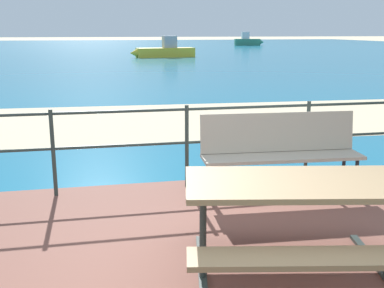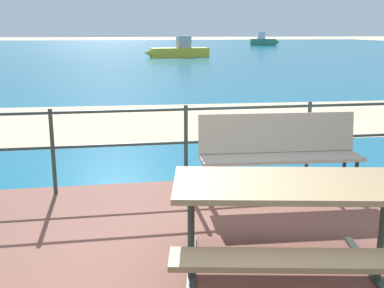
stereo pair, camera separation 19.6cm
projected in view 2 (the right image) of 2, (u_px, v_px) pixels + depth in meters
sea_water at (121, 51)px, 41.58m from camera, size 90.00×90.00×0.01m
beach_strip at (154, 121)px, 9.75m from camera, size 54.12×6.23×0.01m
picnic_table at (287, 206)px, 3.30m from camera, size 1.82×1.64×0.76m
park_bench at (279, 147)px, 5.08m from camera, size 1.75×0.51×0.90m
railing_fence at (186, 135)px, 5.35m from camera, size 5.94×0.04×0.96m
boat_near at (264, 41)px, 55.62m from camera, size 3.58×1.39×1.57m
boat_mid at (179, 51)px, 32.01m from camera, size 4.51×1.65×1.42m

